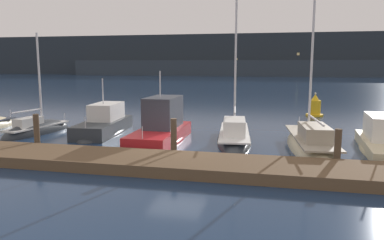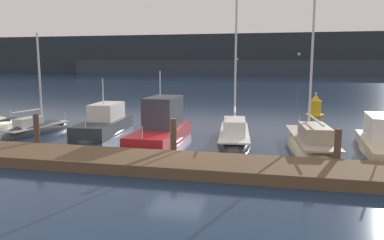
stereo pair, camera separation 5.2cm
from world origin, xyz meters
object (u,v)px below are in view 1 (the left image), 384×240
object	(u,v)px
motorboat_berth_3	(104,128)
sailboat_berth_6	(310,147)
motorboat_berth_4	(161,132)
channel_buoy	(315,107)
motorboat_berth_7	(384,146)
sailboat_berth_5	(234,138)
sailboat_berth_2	(37,132)

from	to	relation	value
motorboat_berth_3	sailboat_berth_6	world-z (taller)	sailboat_berth_6
motorboat_berth_4	channel_buoy	size ratio (longest dim) A/B	3.40
motorboat_berth_7	sailboat_berth_5	bearing A→B (deg)	172.88
sailboat_berth_2	motorboat_berth_4	size ratio (longest dim) A/B	1.06
motorboat_berth_3	sailboat_berth_2	bearing A→B (deg)	-164.65
sailboat_berth_5	motorboat_berth_7	distance (m)	7.48
sailboat_berth_6	sailboat_berth_2	bearing A→B (deg)	177.60
motorboat_berth_7	motorboat_berth_4	bearing A→B (deg)	-179.69
motorboat_berth_3	sailboat_berth_6	xyz separation A→B (m)	(12.00, -1.74, -0.21)
sailboat_berth_5	channel_buoy	world-z (taller)	sailboat_berth_5
sailboat_berth_5	motorboat_berth_7	bearing A→B (deg)	-7.12
motorboat_berth_7	channel_buoy	distance (m)	12.24
motorboat_berth_3	motorboat_berth_4	world-z (taller)	motorboat_berth_4
motorboat_berth_3	motorboat_berth_7	bearing A→B (deg)	-5.15
motorboat_berth_4	motorboat_berth_7	distance (m)	11.37
sailboat_berth_2	sailboat_berth_6	xyz separation A→B (m)	(15.92, -0.67, 0.05)
motorboat_berth_4	sailboat_berth_5	distance (m)	4.08
sailboat_berth_2	motorboat_berth_4	distance (m)	8.05
motorboat_berth_3	motorboat_berth_7	size ratio (longest dim) A/B	0.93
motorboat_berth_3	motorboat_berth_4	xyz separation A→B (m)	(4.11, -1.46, 0.15)
motorboat_berth_3	channel_buoy	size ratio (longest dim) A/B	3.27
motorboat_berth_3	sailboat_berth_5	world-z (taller)	sailboat_berth_5
motorboat_berth_3	sailboat_berth_6	bearing A→B (deg)	-8.26
sailboat_berth_2	sailboat_berth_6	world-z (taller)	sailboat_berth_6
motorboat_berth_3	motorboat_berth_4	distance (m)	4.36
motorboat_berth_4	sailboat_berth_6	distance (m)	7.91
sailboat_berth_2	motorboat_berth_7	distance (m)	19.40
sailboat_berth_2	motorboat_berth_3	distance (m)	4.07
sailboat_berth_6	sailboat_berth_5	bearing A→B (deg)	162.12
sailboat_berth_6	channel_buoy	bearing A→B (deg)	83.79
sailboat_berth_2	motorboat_berth_4	xyz separation A→B (m)	(8.03, -0.38, 0.41)
motorboat_berth_7	channel_buoy	bearing A→B (deg)	100.00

